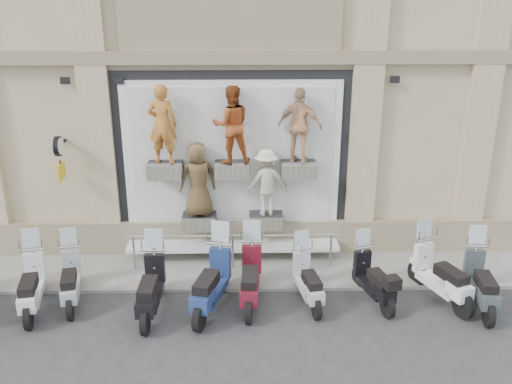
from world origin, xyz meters
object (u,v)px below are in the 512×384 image
scooter_c (69,271)px  scooter_h (374,271)px  guard_rail (233,253)px  scooter_b (30,276)px  clock_sign_bracket (59,152)px  scooter_f (250,269)px  scooter_g (308,273)px  scooter_e (211,273)px  scooter_i (442,266)px  scooter_d (150,279)px  scooter_j (482,273)px

scooter_c → scooter_h: (6.40, -0.09, -0.02)m
guard_rail → scooter_b: 4.43m
guard_rail → scooter_c: 3.66m
clock_sign_bracket → guard_rail: bearing=-6.8°
scooter_f → scooter_g: bearing=4.1°
clock_sign_bracket → scooter_c: size_ratio=0.56×
guard_rail → scooter_b: size_ratio=2.62×
guard_rail → scooter_b: (-4.11, -1.61, 0.32)m
scooter_b → scooter_h: scooter_b is taller
scooter_c → scooter_e: size_ratio=0.86×
scooter_f → scooter_i: 4.04m
scooter_d → scooter_i: size_ratio=0.98×
clock_sign_bracket → scooter_j: bearing=-13.4°
scooter_g → scooter_j: bearing=-14.2°
scooter_c → scooter_h: size_ratio=1.03×
scooter_b → scooter_j: (9.29, -0.08, 0.01)m
scooter_f → scooter_i: scooter_i is taller
scooter_h → scooter_j: 2.19m
scooter_i → scooter_j: size_ratio=1.03×
guard_rail → scooter_j: bearing=-18.1°
guard_rail → scooter_e: scooter_e is taller
scooter_g → scooter_i: bearing=-9.4°
scooter_c → scooter_d: bearing=-27.2°
scooter_e → scooter_g: 2.04m
scooter_f → scooter_i: bearing=4.2°
scooter_f → scooter_j: (4.78, -0.24, -0.02)m
scooter_e → scooter_g: scooter_e is taller
scooter_f → scooter_c: bearing=-178.3°
scooter_g → scooter_d: bearing=176.2°
scooter_b → scooter_j: bearing=-11.5°
clock_sign_bracket → scooter_e: (3.49, -2.16, -1.94)m
scooter_c → scooter_j: size_ratio=0.93×
scooter_g → scooter_h: 1.39m
scooter_c → scooter_g: scooter_c is taller
scooter_h → scooter_i: size_ratio=0.88×
scooter_d → scooter_e: size_ratio=0.94×
scooter_i → scooter_j: scooter_i is taller
scooter_b → scooter_h: 7.12m
scooter_c → scooter_d: size_ratio=0.91×
scooter_e → scooter_b: bearing=-166.1°
clock_sign_bracket → scooter_e: 4.54m
scooter_c → scooter_h: 6.40m
guard_rail → scooter_h: bearing=-25.3°
scooter_e → scooter_i: scooter_e is taller
clock_sign_bracket → scooter_c: 2.78m
scooter_e → scooter_j: 5.59m
guard_rail → scooter_j: 5.46m
scooter_i → scooter_j: bearing=-42.8°
guard_rail → scooter_h: (3.00, -1.42, 0.25)m
guard_rail → clock_sign_bracket: clock_sign_bracket is taller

